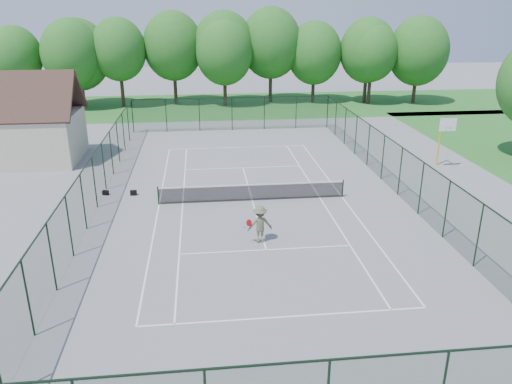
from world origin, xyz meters
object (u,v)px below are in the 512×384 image
tennis_net (252,192)px  sports_bag_a (106,193)px  basketball_goal (444,132)px  tennis_player (260,224)px

tennis_net → sports_bag_a: size_ratio=30.88×
basketball_goal → tennis_player: bearing=-143.6°
tennis_player → basketball_goal: bearing=36.4°
sports_bag_a → tennis_player: size_ratio=0.17×
basketball_goal → sports_bag_a: (-22.92, -3.07, -2.43)m
tennis_net → basketball_goal: bearing=19.6°
sports_bag_a → tennis_net: bearing=4.3°
tennis_net → tennis_player: 5.51m
tennis_net → tennis_player: tennis_player is taller
basketball_goal → sports_bag_a: bearing=-172.4°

